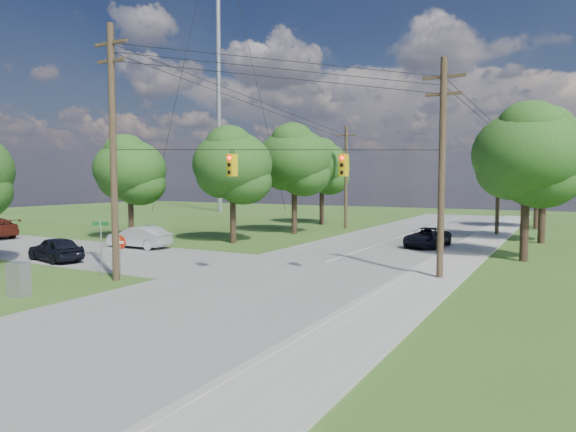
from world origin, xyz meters
The scene contains 24 objects.
ground centered at (0.00, 0.00, 0.00)m, with size 140.00×140.00×0.00m, color #33571D.
main_road centered at (2.00, 5.00, 0.01)m, with size 10.00×100.00×0.03m, color gray.
cross_road centered at (-22.00, 6.00, 0.02)m, with size 48.00×9.00×0.03m, color gray.
sidewalk_east centered at (8.70, 5.00, 0.06)m, with size 2.60×100.00×0.12m, color #ACA9A1.
pole_sw centered at (-4.60, 0.40, 6.23)m, with size 2.00×0.32×12.00m.
pole_ne centered at (8.90, 8.00, 5.47)m, with size 2.00×0.32×10.50m.
pole_north_e centered at (8.90, 30.00, 5.13)m, with size 2.00×0.32×10.00m.
pole_north_w centered at (-5.00, 30.00, 5.13)m, with size 2.00×0.32×10.00m.
power_lines centered at (1.50, 11.54, 9.15)m, with size 13.93×29.62×4.93m.
traffic_signals centered at (2.55, 4.43, 5.50)m, with size 4.91×3.27×1.05m.
radio_mast centered at (-32.00, 46.00, 22.50)m, with size 0.70×0.70×45.00m, color #999C9F.
tree_w_near centered at (-8.00, 15.00, 5.92)m, with size 6.00×6.00×8.40m.
tree_w_mid centered at (-7.00, 23.00, 6.58)m, with size 6.40×6.40×9.22m.
tree_w_far centered at (-9.00, 33.00, 6.25)m, with size 6.00×6.00×8.73m.
tree_e_near centered at (12.00, 16.00, 6.25)m, with size 6.20×6.20×8.81m.
tree_e_mid centered at (12.50, 26.00, 6.91)m, with size 6.60×6.60×9.64m.
tree_e_far centered at (11.50, 38.00, 5.92)m, with size 5.80×5.80×8.32m.
tree_cross_n centered at (-16.00, 12.50, 5.59)m, with size 5.60×5.60×7.91m.
car_cross_dark centered at (-12.04, 2.70, 0.75)m, with size 1.70×4.22×1.44m, color black.
car_cross_silver centered at (-11.99, 9.30, 0.80)m, with size 1.63×4.68×1.54m, color silver.
car_main_north centered at (5.50, 19.61, 0.70)m, with size 2.23×4.83×1.34m, color black.
control_cabinet centered at (-5.42, -4.00, 0.71)m, with size 0.79×0.57×1.42m, color #999C9F.
do_not_enter_sign centered at (-4.94, 1.00, 1.55)m, with size 0.70×0.12×2.09m.
street_name_sign centered at (-6.27, 1.00, 1.72)m, with size 0.76×0.35×2.71m.
Camera 1 is at (14.22, -16.86, 4.80)m, focal length 32.00 mm.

